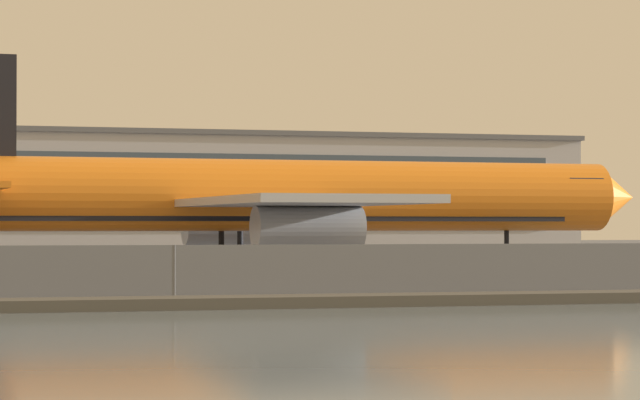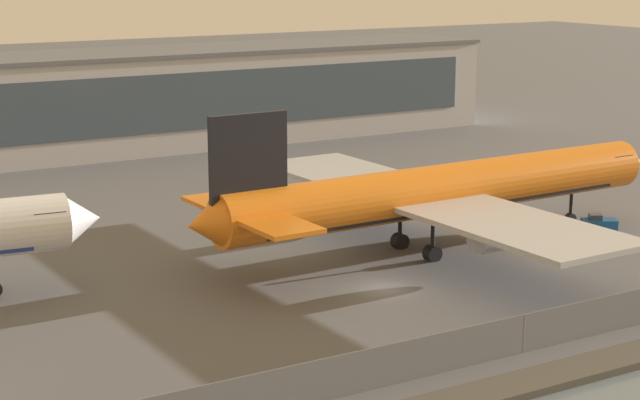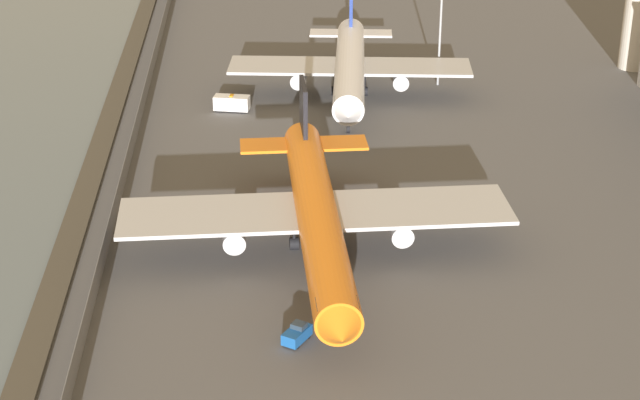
# 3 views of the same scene
# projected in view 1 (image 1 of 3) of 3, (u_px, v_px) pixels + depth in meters

# --- Properties ---
(ground_plane) EXTENTS (500.00, 500.00, 0.00)m
(ground_plane) POSITION_uv_depth(u_px,v_px,m) (121.00, 289.00, 84.28)
(ground_plane) COLOR #565659
(shoreline_seawall) EXTENTS (320.00, 3.00, 0.50)m
(shoreline_seawall) POSITION_uv_depth(u_px,v_px,m) (194.00, 303.00, 64.61)
(shoreline_seawall) COLOR #474238
(shoreline_seawall) RESTS_ON ground
(perimeter_fence) EXTENTS (280.00, 0.10, 2.67)m
(perimeter_fence) POSITION_uv_depth(u_px,v_px,m) (175.00, 274.00, 68.95)
(perimeter_fence) COLOR slate
(perimeter_fence) RESTS_ON ground
(cargo_jet_orange) EXTENTS (49.70, 42.75, 13.74)m
(cargo_jet_orange) POSITION_uv_depth(u_px,v_px,m) (267.00, 198.00, 93.88)
(cargo_jet_orange) COLOR orange
(cargo_jet_orange) RESTS_ON ground
(baggage_tug) EXTENTS (3.55, 3.10, 1.80)m
(baggage_tug) POSITION_uv_depth(u_px,v_px,m) (534.00, 269.00, 95.72)
(baggage_tug) COLOR #19519E
(baggage_tug) RESTS_ON ground
(terminal_building) EXTENTS (103.36, 16.20, 13.00)m
(terminal_building) POSITION_uv_depth(u_px,v_px,m) (82.00, 196.00, 152.32)
(terminal_building) COLOR #B2B2B7
(terminal_building) RESTS_ON ground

